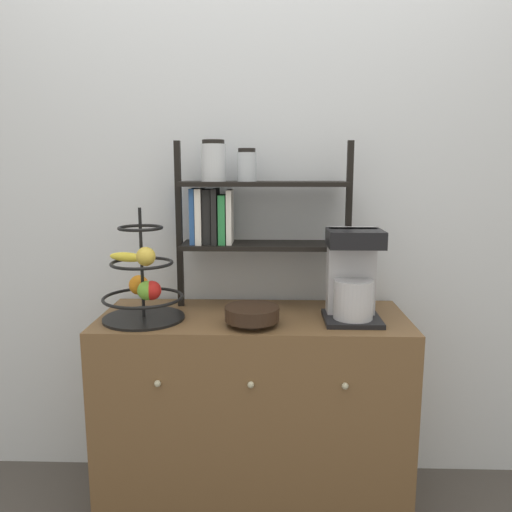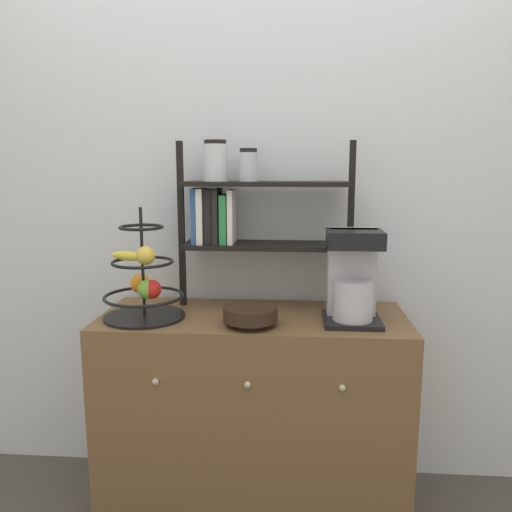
{
  "view_description": "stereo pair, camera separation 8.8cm",
  "coord_description": "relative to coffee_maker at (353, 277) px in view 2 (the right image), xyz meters",
  "views": [
    {
      "loc": [
        0.07,
        -1.64,
        1.38
      ],
      "look_at": [
        0.01,
        0.24,
        1.04
      ],
      "focal_mm": 35.0,
      "sensor_mm": 36.0,
      "label": 1
    },
    {
      "loc": [
        0.16,
        -1.63,
        1.38
      ],
      "look_at": [
        0.01,
        0.24,
        1.04
      ],
      "focal_mm": 35.0,
      "sensor_mm": 36.0,
      "label": 2
    }
  ],
  "objects": [
    {
      "name": "sideboard",
      "position": [
        -0.37,
        0.04,
        -0.57
      ],
      "size": [
        1.19,
        0.49,
        0.81
      ],
      "color": "brown",
      "rests_on": "ground_plane"
    },
    {
      "name": "wooden_bowl",
      "position": [
        -0.37,
        -0.08,
        -0.13
      ],
      "size": [
        0.2,
        0.2,
        0.07
      ],
      "color": "black",
      "rests_on": "sideboard"
    },
    {
      "name": "shelf_hutch",
      "position": [
        -0.44,
        0.18,
        0.25
      ],
      "size": [
        0.71,
        0.2,
        0.68
      ],
      "color": "black",
      "rests_on": "sideboard"
    },
    {
      "name": "wall_back",
      "position": [
        -0.37,
        0.32,
        0.32
      ],
      "size": [
        7.0,
        0.05,
        2.6
      ],
      "primitive_type": "cube",
      "color": "silver",
      "rests_on": "ground_plane"
    },
    {
      "name": "coffee_maker",
      "position": [
        0.0,
        0.0,
        0.0
      ],
      "size": [
        0.21,
        0.21,
        0.35
      ],
      "color": "black",
      "rests_on": "sideboard"
    },
    {
      "name": "fruit_stand",
      "position": [
        -0.78,
        -0.02,
        -0.04
      ],
      "size": [
        0.31,
        0.31,
        0.42
      ],
      "color": "black",
      "rests_on": "sideboard"
    }
  ]
}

